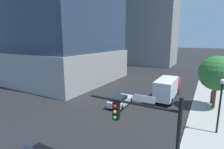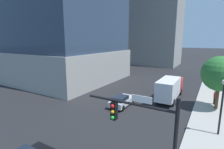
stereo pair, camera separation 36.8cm
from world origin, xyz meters
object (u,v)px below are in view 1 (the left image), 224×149
traffic_light_pole (146,126)px  construction_building (152,11)px  pedestrian_red_shirt (212,97)px  street_lamp (221,97)px  car_silver (120,101)px  street_tree (217,73)px  box_truck (168,87)px

traffic_light_pole → construction_building: bearing=106.6°
traffic_light_pole → pedestrian_red_shirt: traffic_light_pole is taller
street_lamp → pedestrian_red_shirt: street_lamp is taller
construction_building → traffic_light_pole: 54.43m
street_lamp → pedestrian_red_shirt: (-0.38, 8.18, -2.39)m
car_silver → pedestrian_red_shirt: 11.92m
traffic_light_pole → street_tree: 15.70m
construction_building → traffic_light_pole: bearing=-73.4°
traffic_light_pole → street_lamp: (3.80, 8.64, -0.38)m
construction_building → street_lamp: bearing=-65.7°
car_silver → box_truck: (4.60, 5.70, 0.99)m
traffic_light_pole → car_silver: bearing=122.5°
street_tree → pedestrian_red_shirt: (-0.18, 1.55, -3.36)m
box_truck → pedestrian_red_shirt: 5.59m
street_lamp → street_tree: bearing=91.7°
traffic_light_pole → pedestrian_red_shirt: size_ratio=3.12×
box_truck → pedestrian_red_shirt: (5.51, 0.60, -0.68)m
construction_building → street_tree: bearing=-62.0°
traffic_light_pole → street_tree: bearing=76.7°
traffic_light_pole → pedestrian_red_shirt: (3.42, 16.82, -2.77)m
street_tree → car_silver: size_ratio=1.52×
street_lamp → car_silver: size_ratio=1.19×
traffic_light_pole → street_lamp: 9.45m
construction_building → traffic_light_pole: construction_building is taller
box_truck → pedestrian_red_shirt: box_truck is taller
street_lamp → pedestrian_red_shirt: bearing=92.7°
construction_building → car_silver: 44.14m
street_lamp → box_truck: size_ratio=0.62×
traffic_light_pole → street_lamp: size_ratio=1.12×
car_silver → pedestrian_red_shirt: (10.12, 6.30, 0.32)m
street_lamp → street_tree: street_tree is taller
construction_building → box_truck: (12.99, -34.26, -15.78)m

